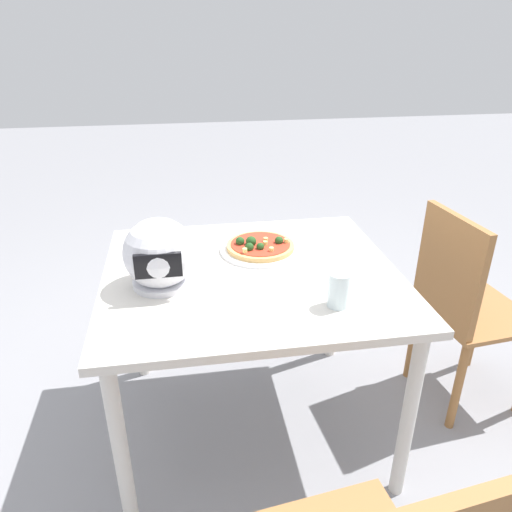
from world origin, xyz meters
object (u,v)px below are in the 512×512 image
object	(u,v)px
motorcycle_helmet	(159,255)
drinking_glass	(339,290)
chair_side	(462,302)
pizza	(260,245)
dining_table	(251,291)

from	to	relation	value
motorcycle_helmet	drinking_glass	distance (m)	0.61
chair_side	drinking_glass	bearing A→B (deg)	24.62
pizza	chair_side	distance (m)	0.89
dining_table	chair_side	world-z (taller)	chair_side
pizza	chair_side	bearing A→B (deg)	170.40
motorcycle_helmet	chair_side	size ratio (longest dim) A/B	0.27
dining_table	drinking_glass	distance (m)	0.39
dining_table	drinking_glass	bearing A→B (deg)	130.64
pizza	motorcycle_helmet	bearing A→B (deg)	29.08
motorcycle_helmet	dining_table	bearing A→B (deg)	-171.61
pizza	drinking_glass	distance (m)	0.48
motorcycle_helmet	chair_side	xyz separation A→B (m)	(-1.22, -0.07, -0.35)
pizza	drinking_glass	bearing A→B (deg)	112.10
dining_table	drinking_glass	size ratio (longest dim) A/B	9.17
dining_table	chair_side	size ratio (longest dim) A/B	1.19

